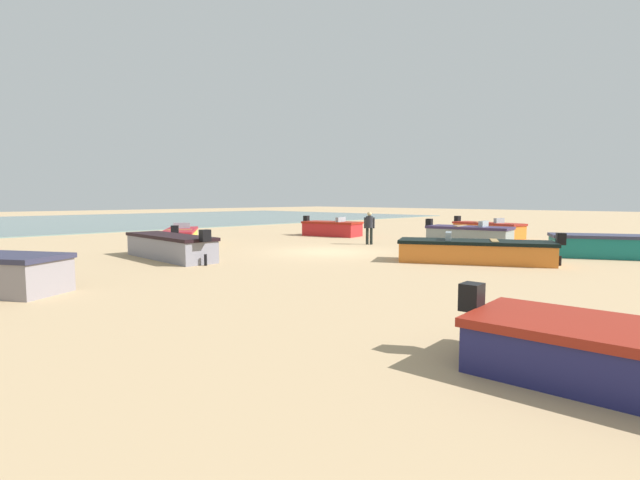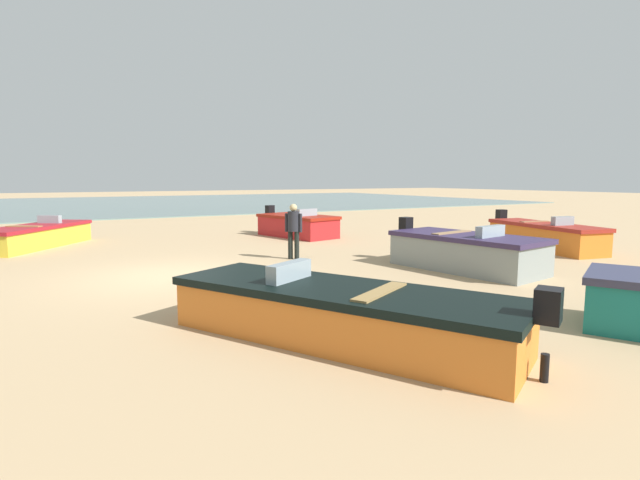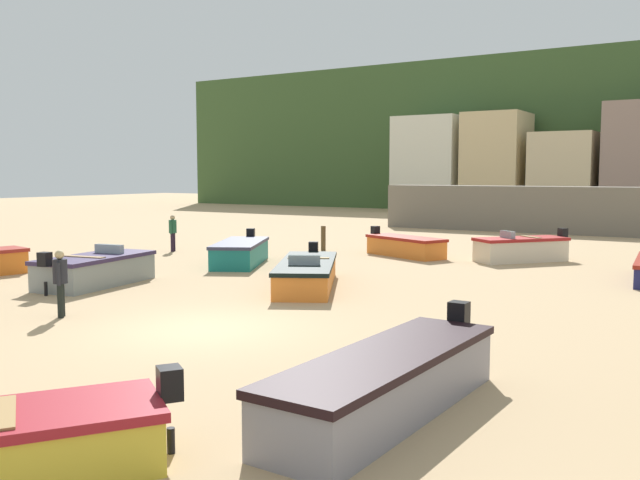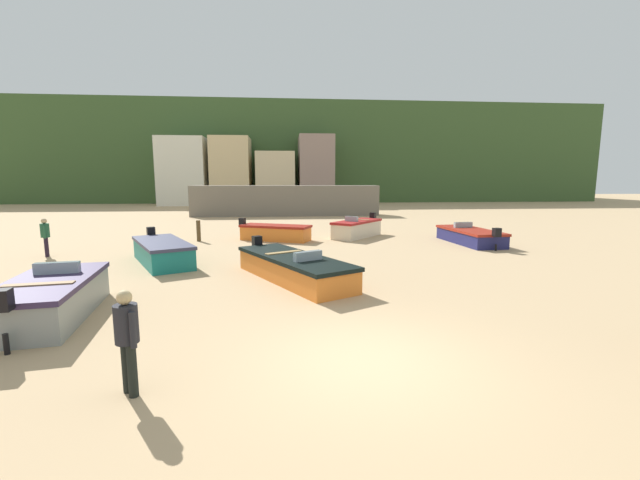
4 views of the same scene
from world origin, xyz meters
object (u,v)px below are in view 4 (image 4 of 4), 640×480
boat_orange_0 (275,232)px  boat_navy_1 (470,236)px  boat_cream_10 (357,228)px  beach_walker_foreground (45,234)px  mooring_post_near_water (199,231)px  beach_walker_distant (127,334)px  boat_orange_3 (293,267)px  boat_grey_2 (49,298)px  boat_teal_8 (162,252)px

boat_orange_0 → boat_navy_1: bearing=102.8°
boat_cream_10 → beach_walker_foreground: 14.85m
mooring_post_near_water → beach_walker_distant: size_ratio=0.68×
mooring_post_near_water → beach_walker_foreground: (-5.50, -3.80, 0.40)m
boat_navy_1 → boat_orange_3: size_ratio=0.85×
boat_navy_1 → boat_cream_10: bearing=148.3°
boat_navy_1 → boat_cream_10: boat_cream_10 is taller
boat_grey_2 → boat_cream_10: boat_cream_10 is taller
boat_grey_2 → beach_walker_foreground: 9.27m
boat_orange_3 → beach_walker_distant: size_ratio=3.33×
boat_navy_1 → boat_grey_2: 17.95m
boat_teal_8 → boat_navy_1: bearing=167.6°
boat_navy_1 → boat_orange_0: bearing=164.8°
boat_navy_1 → boat_grey_2: bearing=-150.6°
beach_walker_distant → boat_orange_3: bearing=116.5°
beach_walker_distant → boat_grey_2: bearing=177.9°
boat_orange_0 → boat_cream_10: boat_cream_10 is taller
boat_cream_10 → beach_walker_foreground: beach_walker_foreground is taller
boat_teal_8 → beach_walker_distant: (2.38, -9.88, 0.51)m
boat_teal_8 → boat_cream_10: bearing=-170.8°
boat_orange_0 → boat_navy_1: size_ratio=0.87×
mooring_post_near_water → beach_walker_distant: (2.17, -15.56, 0.40)m
boat_cream_10 → beach_walker_distant: bearing=107.9°
boat_orange_0 → boat_cream_10: (4.59, 0.86, 0.07)m
boat_orange_3 → boat_teal_8: boat_teal_8 is taller
boat_navy_1 → boat_teal_8: bearing=-169.5°
mooring_post_near_water → beach_walker_foreground: bearing=-145.4°
boat_orange_0 → boat_orange_3: size_ratio=0.74×
boat_navy_1 → boat_cream_10: (-5.34, 2.76, 0.11)m
boat_grey_2 → boat_cream_10: size_ratio=1.16×
beach_walker_foreground → boat_grey_2: bearing=5.2°
boat_orange_0 → boat_navy_1: 10.11m
boat_navy_1 → boat_teal_8: boat_teal_8 is taller
boat_orange_3 → boat_teal_8: size_ratio=1.21×
boat_navy_1 → boat_grey_2: size_ratio=1.08×
boat_teal_8 → beach_walker_foreground: beach_walker_foreground is taller
boat_orange_3 → boat_cream_10: 10.31m
boat_navy_1 → boat_teal_8: 14.65m
boat_cream_10 → beach_walker_foreground: (-14.10, -4.65, 0.46)m
beach_walker_foreground → boat_orange_3: bearing=40.3°
boat_teal_8 → beach_walker_foreground: (-5.28, 1.87, 0.51)m
boat_orange_0 → boat_orange_3: bearing=28.7°
boat_grey_2 → boat_orange_3: 6.57m
boat_teal_8 → mooring_post_near_water: size_ratio=4.02×
boat_grey_2 → mooring_post_near_water: 11.92m
mooring_post_near_water → beach_walker_distant: beach_walker_distant is taller
boat_grey_2 → beach_walker_foreground: size_ratio=2.63×
boat_grey_2 → boat_cream_10: bearing=43.6°
mooring_post_near_water → boat_orange_0: bearing=0.0°
boat_teal_8 → beach_walker_distant: beach_walker_distant is taller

